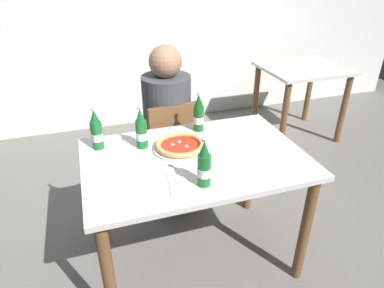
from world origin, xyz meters
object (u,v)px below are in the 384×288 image
Objects in this scene: diner_seated at (168,131)px; beer_bottle_left at (204,166)px; dining_table_background at (301,82)px; beer_bottle_extra at (199,115)px; chair_behind_table at (171,147)px; pizza_margherita_near at (180,146)px; napkin_with_cutlery at (167,187)px; dining_table_main at (195,174)px; beer_bottle_right at (96,131)px; beer_bottle_center at (141,130)px.

diner_seated is 0.96m from beer_bottle_left.
dining_table_background is 1.79m from beer_bottle_extra.
chair_behind_table is 2.78× the size of pizza_margherita_near.
beer_bottle_extra reaches higher than napkin_with_cutlery.
beer_bottle_extra is at bearing 73.54° from beer_bottle_left.
dining_table_background is (1.58, 1.31, -0.04)m from dining_table_main.
beer_bottle_left is at bearing -135.85° from dining_table_background.
beer_bottle_right is at bearing -141.37° from diner_seated.
chair_behind_table is 3.44× the size of beer_bottle_center.
beer_bottle_center is (-0.21, 0.45, 0.00)m from beer_bottle_left.
pizza_margherita_near is at bearing 91.73° from beer_bottle_left.
beer_bottle_center is (-1.83, -1.12, 0.26)m from dining_table_background.
beer_bottle_extra is at bearing -72.86° from diner_seated.
beer_bottle_left reaches higher than napkin_with_cutlery.
beer_bottle_right and beer_bottle_extra have the same top height.
diner_seated is at bearing 88.91° from dining_table_main.
napkin_with_cutlery is at bearing 170.58° from beer_bottle_left.
beer_bottle_extra is 1.09× the size of napkin_with_cutlery.
beer_bottle_right is at bearing 130.80° from beer_bottle_left.
dining_table_main is 2.05m from dining_table_background.
beer_bottle_extra is at bearing -145.16° from dining_table_background.
chair_behind_table is 0.59m from pizza_margherita_near.
chair_behind_table is 1.06× the size of dining_table_background.
beer_bottle_extra is at bearing 15.82° from beer_bottle_center.
dining_table_background is 2.16m from beer_bottle_center.
diner_seated is at bearing 86.62° from beer_bottle_left.
beer_bottle_left is 1.09× the size of napkin_with_cutlery.
dining_table_background is 2.27m from beer_bottle_left.
napkin_with_cutlery is (-0.16, -0.33, -0.02)m from pizza_margherita_near.
chair_behind_table is at bearing -155.74° from dining_table_background.
beer_bottle_center reaches higher than dining_table_main.
beer_bottle_left is (-0.06, -0.87, 0.37)m from chair_behind_table.
beer_bottle_center is at bearing 114.72° from beer_bottle_left.
beer_bottle_extra is (0.17, 0.56, 0.00)m from beer_bottle_left.
diner_seated is (0.01, 0.66, -0.05)m from dining_table_main.
dining_table_main is 0.18m from pizza_margherita_near.
diner_seated reaches higher than dining_table_background.
pizza_margherita_near is at bearing -96.69° from diner_seated.
beer_bottle_right is (-0.50, -0.40, 0.27)m from diner_seated.
chair_behind_table is 3.77× the size of napkin_with_cutlery.
diner_seated is at bearing 107.14° from beer_bottle_extra.
beer_bottle_left reaches higher than dining_table_main.
beer_bottle_left is at bearing -99.12° from dining_table_main.
beer_bottle_right is (-2.07, -1.05, 0.26)m from dining_table_background.
dining_table_main is at bearing 46.90° from napkin_with_cutlery.
beer_bottle_extra reaches higher than pizza_margherita_near.
dining_table_main is 1.50× the size of dining_table_background.
diner_seated is 0.94m from napkin_with_cutlery.
beer_bottle_center is 0.39m from beer_bottle_extra.
chair_behind_table is 1.71m from dining_table_background.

